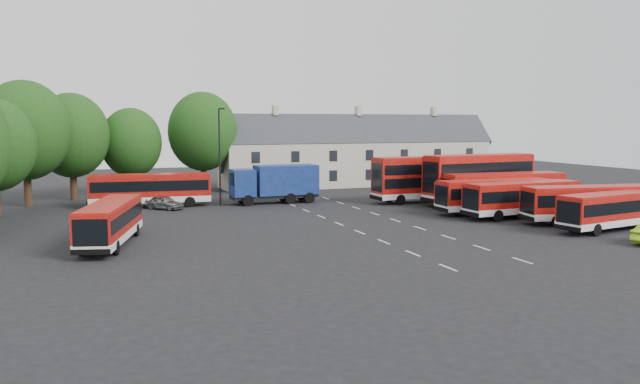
% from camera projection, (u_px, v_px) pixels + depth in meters
% --- Properties ---
extents(ground, '(140.00, 140.00, 0.00)m').
position_uv_depth(ground, '(349.00, 228.00, 47.54)').
color(ground, black).
rests_on(ground, ground).
extents(lane_markings, '(5.15, 33.80, 0.01)m').
position_uv_depth(lane_markings, '(368.00, 222.00, 50.27)').
color(lane_markings, beige).
rests_on(lane_markings, ground).
extents(treeline, '(29.92, 32.59, 12.01)m').
position_uv_depth(treeline, '(61.00, 137.00, 57.65)').
color(treeline, black).
rests_on(treeline, ground).
extents(terrace_houses, '(35.70, 7.13, 10.06)m').
position_uv_depth(terrace_houses, '(358.00, 155.00, 79.91)').
color(terrace_houses, beige).
rests_on(terrace_houses, ground).
extents(bus_row_a, '(10.15, 3.89, 2.80)m').
position_uv_depth(bus_row_a, '(613.00, 208.00, 46.32)').
color(bus_row_a, silver).
rests_on(bus_row_a, ground).
extents(bus_row_b, '(10.85, 4.13, 3.00)m').
position_uv_depth(bus_row_b, '(588.00, 201.00, 49.41)').
color(bus_row_b, silver).
rests_on(bus_row_b, ground).
extents(bus_row_c, '(10.75, 2.99, 3.01)m').
position_uv_depth(bus_row_c, '(522.00, 196.00, 52.56)').
color(bus_row_c, silver).
rests_on(bus_row_c, ground).
extents(bus_row_d, '(10.64, 2.64, 3.00)m').
position_uv_depth(bus_row_d, '(494.00, 193.00, 54.87)').
color(bus_row_d, silver).
rests_on(bus_row_d, ground).
extents(bus_row_e, '(11.85, 3.46, 3.31)m').
position_uv_depth(bus_row_e, '(504.00, 187.00, 58.14)').
color(bus_row_e, silver).
rests_on(bus_row_e, ground).
extents(bus_dd_south, '(12.13, 4.13, 4.88)m').
position_uv_depth(bus_dd_south, '(479.00, 176.00, 61.20)').
color(bus_dd_south, silver).
rests_on(bus_dd_south, ground).
extents(bus_dd_north, '(11.22, 2.94, 4.57)m').
position_uv_depth(bus_dd_north, '(426.00, 176.00, 62.94)').
color(bus_dd_north, silver).
rests_on(bus_dd_north, ground).
extents(bus_west, '(4.71, 10.22, 2.82)m').
position_uv_depth(bus_west, '(110.00, 220.00, 40.63)').
color(bus_west, silver).
rests_on(bus_west, ground).
extents(bus_north, '(11.31, 3.60, 3.14)m').
position_uv_depth(bus_north, '(151.00, 187.00, 59.14)').
color(bus_north, silver).
rests_on(bus_north, ground).
extents(box_truck, '(8.65, 2.84, 3.77)m').
position_uv_depth(box_truck, '(275.00, 182.00, 61.91)').
color(box_truck, black).
rests_on(box_truck, ground).
extents(silver_car, '(3.65, 3.80, 1.28)m').
position_uv_depth(silver_car, '(164.00, 203.00, 57.56)').
color(silver_car, '#95989C').
rests_on(silver_car, ground).
extents(lamppost, '(0.65, 0.38, 9.39)m').
position_uv_depth(lamppost, '(220.00, 154.00, 59.96)').
color(lamppost, black).
rests_on(lamppost, ground).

